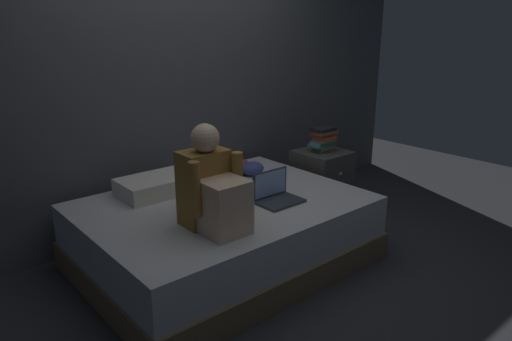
{
  "coord_description": "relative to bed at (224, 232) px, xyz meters",
  "views": [
    {
      "loc": [
        -2.08,
        -2.27,
        1.72
      ],
      "look_at": [
        -0.06,
        0.1,
        0.74
      ],
      "focal_mm": 32.82,
      "sensor_mm": 36.0,
      "label": 1
    }
  ],
  "objects": [
    {
      "name": "ground_plane",
      "position": [
        0.2,
        -0.3,
        -0.24
      ],
      "size": [
        8.0,
        8.0,
        0.0
      ],
      "primitive_type": "plane",
      "color": "#2D2D33"
    },
    {
      "name": "wall_back",
      "position": [
        0.2,
        0.9,
        1.11
      ],
      "size": [
        5.6,
        0.1,
        2.7
      ],
      "primitive_type": "cube",
      "color": "#4C4F54",
      "rests_on": "ground_plane"
    },
    {
      "name": "bed",
      "position": [
        0.0,
        0.0,
        0.0
      ],
      "size": [
        2.0,
        1.5,
        0.49
      ],
      "color": "#7A6047",
      "rests_on": "ground_plane"
    },
    {
      "name": "nightstand",
      "position": [
        1.3,
        0.2,
        0.05
      ],
      "size": [
        0.44,
        0.46,
        0.6
      ],
      "color": "#474442",
      "rests_on": "ground_plane"
    },
    {
      "name": "person_sitting",
      "position": [
        -0.32,
        -0.32,
        0.5
      ],
      "size": [
        0.39,
        0.44,
        0.66
      ],
      "color": "olive",
      "rests_on": "bed"
    },
    {
      "name": "laptop",
      "position": [
        0.28,
        -0.26,
        0.3
      ],
      "size": [
        0.32,
        0.23,
        0.22
      ],
      "color": "#333842",
      "rests_on": "bed"
    },
    {
      "name": "pillow",
      "position": [
        -0.28,
        0.45,
        0.31
      ],
      "size": [
        0.56,
        0.36,
        0.13
      ],
      "primitive_type": "cube",
      "color": "silver",
      "rests_on": "bed"
    },
    {
      "name": "book_stack",
      "position": [
        1.3,
        0.2,
        0.47
      ],
      "size": [
        0.24,
        0.17,
        0.23
      ],
      "color": "teal",
      "rests_on": "nightstand"
    },
    {
      "name": "clothes_pile",
      "position": [
        0.53,
        0.4,
        0.3
      ],
      "size": [
        0.27,
        0.32,
        0.11
      ],
      "color": "#3D4C8E",
      "rests_on": "bed"
    }
  ]
}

